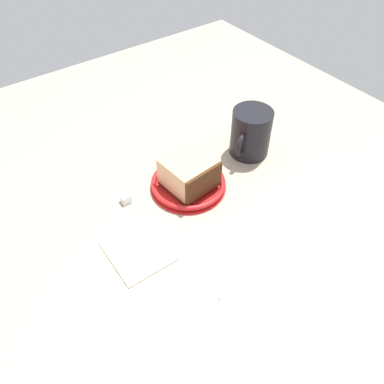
% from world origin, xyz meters
% --- Properties ---
extents(ground_plane, '(1.17, 1.17, 0.03)m').
position_xyz_m(ground_plane, '(0.00, 0.00, -0.02)').
color(ground_plane, tan).
extents(small_plate, '(0.14, 0.14, 0.02)m').
position_xyz_m(small_plate, '(-0.03, -0.01, 0.01)').
color(small_plate, red).
rests_on(small_plate, ground_plane).
extents(cake_slice, '(0.09, 0.09, 0.06)m').
position_xyz_m(cake_slice, '(-0.03, -0.00, 0.04)').
color(cake_slice, '#472814').
rests_on(cake_slice, small_plate).
extents(tea_mug, '(0.10, 0.08, 0.10)m').
position_xyz_m(tea_mug, '(-0.19, -0.02, 0.05)').
color(tea_mug, black).
rests_on(tea_mug, ground_plane).
extents(teaspoon, '(0.13, 0.07, 0.01)m').
position_xyz_m(teaspoon, '(-0.01, 0.17, 0.00)').
color(teaspoon, silver).
rests_on(teaspoon, ground_plane).
extents(folded_napkin, '(0.10, 0.11, 0.01)m').
position_xyz_m(folded_napkin, '(0.13, 0.07, 0.00)').
color(folded_napkin, beige).
rests_on(folded_napkin, ground_plane).
extents(sugar_cube, '(0.02, 0.02, 0.02)m').
position_xyz_m(sugar_cube, '(0.09, -0.04, 0.01)').
color(sugar_cube, white).
rests_on(sugar_cube, ground_plane).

